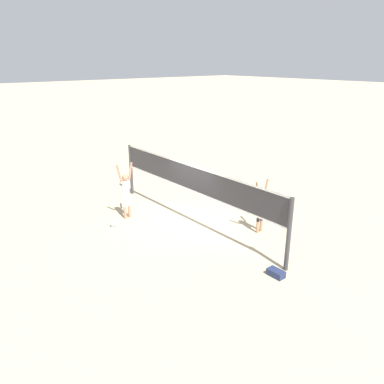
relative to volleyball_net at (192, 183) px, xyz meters
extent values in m
plane|color=#C6B28C|center=(0.00, 0.00, -1.65)|extent=(200.00, 200.00, 0.00)
cylinder|color=#38383D|center=(-4.48, 0.00, -0.47)|extent=(0.14, 0.14, 2.36)
cylinder|color=#38383D|center=(4.48, 0.00, -0.47)|extent=(0.14, 0.14, 2.36)
cube|color=#2D2D33|center=(0.00, 0.00, 0.20)|extent=(8.82, 0.02, 1.03)
cube|color=white|center=(0.00, 0.00, 0.68)|extent=(8.82, 0.03, 0.06)
cube|color=white|center=(0.00, 0.00, -0.29)|extent=(8.82, 0.03, 0.06)
cylinder|color=tan|center=(-2.07, -1.78, -1.39)|extent=(0.11, 0.11, 0.51)
cylinder|color=white|center=(-2.07, -1.78, -0.93)|extent=(0.12, 0.12, 0.42)
cylinder|color=tan|center=(-2.07, -1.58, -1.39)|extent=(0.11, 0.11, 0.51)
cylinder|color=white|center=(-2.07, -1.58, -0.93)|extent=(0.12, 0.12, 0.42)
cylinder|color=white|center=(-2.07, -1.68, -0.39)|extent=(0.28, 0.28, 0.66)
sphere|color=tan|center=(-2.07, -1.68, 0.07)|extent=(0.26, 0.26, 0.26)
cylinder|color=tan|center=(-2.07, -1.93, 0.27)|extent=(0.08, 0.23, 0.73)
cylinder|color=tan|center=(-2.07, -1.43, 0.27)|extent=(0.08, 0.23, 0.73)
cylinder|color=tan|center=(2.21, 1.52, -1.42)|extent=(0.11, 0.11, 0.45)
cylinder|color=black|center=(2.21, 1.52, -1.01)|extent=(0.12, 0.12, 0.37)
cylinder|color=tan|center=(2.21, 1.32, -1.42)|extent=(0.11, 0.11, 0.45)
cylinder|color=black|center=(2.21, 1.32, -1.01)|extent=(0.12, 0.12, 0.37)
cylinder|color=tan|center=(2.21, 1.42, -0.53)|extent=(0.28, 0.28, 0.58)
sphere|color=tan|center=(2.21, 1.42, -0.12)|extent=(0.23, 0.23, 0.23)
cylinder|color=tan|center=(2.21, 1.66, 0.05)|extent=(0.08, 0.21, 0.66)
cylinder|color=tan|center=(2.21, 1.18, 0.05)|extent=(0.08, 0.21, 0.66)
sphere|color=white|center=(-1.70, -2.54, -1.53)|extent=(0.23, 0.23, 0.23)
cube|color=navy|center=(4.52, -0.52, -1.54)|extent=(0.52, 0.30, 0.20)
camera|label=1|loc=(10.32, -8.58, 4.44)|focal=35.00mm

